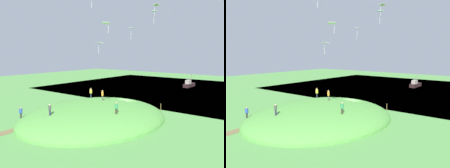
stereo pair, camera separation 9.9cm
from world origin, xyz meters
The scene contains 16 objects.
ground_plane centered at (0.00, 0.00, 0.00)m, with size 160.00×160.00×0.00m, color #559646.
lake_water centered at (-32.40, 0.00, -0.20)m, with size 53.68×80.00×0.40m, color #386382.
grass_hill centered at (6.56, -1.66, 0.00)m, with size 25.39×21.35×5.46m, color #549C41.
boat_on_lake centered at (-37.67, -3.15, 0.79)m, with size 5.82×1.63×3.90m.
person_walking_path centered at (4.59, -1.69, 3.78)m, with size 0.47×0.47×1.71m.
person_with_child centered at (14.61, -2.51, 3.08)m, with size 0.52×0.52×1.58m.
person_near_shore centered at (15.68, -8.06, 1.99)m, with size 0.58×0.58×1.66m.
person_watching_kites centered at (8.65, 4.36, 3.23)m, with size 0.63×0.63×1.66m.
person_on_hilltop centered at (3.10, -5.78, 3.54)m, with size 0.65×0.65×1.81m.
kite_0 centered at (7.60, 1.68, 14.71)m, with size 1.32×1.30×1.57m.
kite_1 centered at (6.89, -1.40, 18.48)m, with size 0.92×0.67×1.37m.
kite_8 centered at (2.87, 6.74, 16.44)m, with size 1.32×1.26×1.78m.
kite_9 centered at (-1.96, 4.38, 18.29)m, with size 1.05×1.31×1.96m.
kite_10 centered at (-2.13, -0.55, 14.86)m, with size 1.35×1.16×1.98m.
kite_11 centered at (9.85, 2.44, 11.89)m, with size 1.22×1.37×1.58m.
mooring_post centered at (-5.17, 4.05, 0.63)m, with size 0.14×0.14×1.26m, color brown.
Camera 1 is at (34.27, 24.15, 10.73)m, focal length 38.56 mm.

